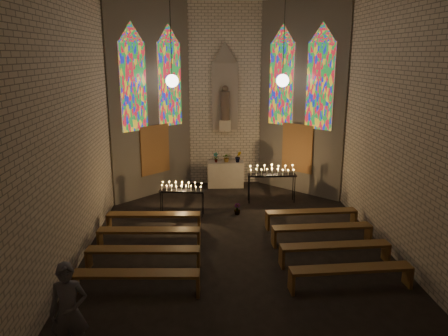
% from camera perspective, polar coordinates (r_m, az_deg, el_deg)
% --- Properties ---
extents(floor, '(12.00, 12.00, 0.00)m').
position_cam_1_polar(floor, '(12.23, 1.58, -9.91)').
color(floor, black).
rests_on(floor, ground).
extents(room, '(8.22, 12.43, 7.00)m').
position_cam_1_polar(room, '(14.55, 0.65, 9.26)').
color(room, '#C1B3A1').
rests_on(room, ground).
extents(altar, '(1.40, 0.60, 1.00)m').
position_cam_1_polar(altar, '(17.19, 0.19, -0.81)').
color(altar, '#BEB09B').
rests_on(altar, ground).
extents(flower_vase_left, '(0.23, 0.18, 0.40)m').
position_cam_1_polar(flower_vase_left, '(16.95, -1.08, 1.40)').
color(flower_vase_left, '#4C723F').
rests_on(flower_vase_left, altar).
extents(flower_vase_center, '(0.33, 0.29, 0.36)m').
position_cam_1_polar(flower_vase_center, '(17.00, 0.36, 1.39)').
color(flower_vase_center, '#4C723F').
rests_on(flower_vase_center, altar).
extents(flower_vase_right, '(0.27, 0.23, 0.45)m').
position_cam_1_polar(flower_vase_right, '(16.96, 1.87, 1.49)').
color(flower_vase_right, '#4C723F').
rests_on(flower_vase_right, altar).
extents(aisle_flower_pot, '(0.25, 0.25, 0.37)m').
position_cam_1_polar(aisle_flower_pot, '(14.30, 1.73, -5.39)').
color(aisle_flower_pot, '#4C723F').
rests_on(aisle_flower_pot, ground).
extents(votive_stand_left, '(1.47, 0.52, 1.06)m').
position_cam_1_polar(votive_stand_left, '(14.07, -5.54, -2.69)').
color(votive_stand_left, black).
rests_on(votive_stand_left, ground).
extents(votive_stand_right, '(1.71, 0.42, 1.25)m').
position_cam_1_polar(votive_stand_right, '(15.34, 6.26, -0.59)').
color(votive_stand_right, black).
rests_on(votive_stand_right, ground).
extents(pew_left_0, '(2.76, 0.53, 0.53)m').
position_cam_1_polar(pew_left_0, '(13.15, -9.17, -6.28)').
color(pew_left_0, brown).
rests_on(pew_left_0, ground).
extents(pew_right_0, '(2.76, 0.53, 0.53)m').
position_cam_1_polar(pew_right_0, '(13.46, 11.34, -5.87)').
color(pew_right_0, brown).
rests_on(pew_right_0, ground).
extents(pew_left_1, '(2.76, 0.53, 0.53)m').
position_cam_1_polar(pew_left_1, '(12.04, -9.77, -8.31)').
color(pew_left_1, brown).
rests_on(pew_left_1, ground).
extents(pew_right_1, '(2.76, 0.53, 0.53)m').
position_cam_1_polar(pew_right_1, '(12.39, 12.68, -7.80)').
color(pew_right_1, brown).
rests_on(pew_right_1, ground).
extents(pew_left_2, '(2.76, 0.53, 0.53)m').
position_cam_1_polar(pew_left_2, '(10.96, -10.50, -10.75)').
color(pew_left_2, brown).
rests_on(pew_left_2, ground).
extents(pew_right_2, '(2.76, 0.53, 0.53)m').
position_cam_1_polar(pew_right_2, '(11.33, 14.29, -10.08)').
color(pew_right_2, brown).
rests_on(pew_right_2, ground).
extents(pew_left_3, '(2.76, 0.53, 0.53)m').
position_cam_1_polar(pew_left_3, '(9.90, -11.41, -13.72)').
color(pew_left_3, brown).
rests_on(pew_left_3, ground).
extents(pew_right_3, '(2.76, 0.53, 0.53)m').
position_cam_1_polar(pew_right_3, '(10.31, 16.26, -12.82)').
color(pew_right_3, brown).
rests_on(pew_right_3, ground).
extents(visitor, '(0.67, 0.47, 1.76)m').
position_cam_1_polar(visitor, '(8.16, -19.57, -17.29)').
color(visitor, '#4D4B56').
rests_on(visitor, ground).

